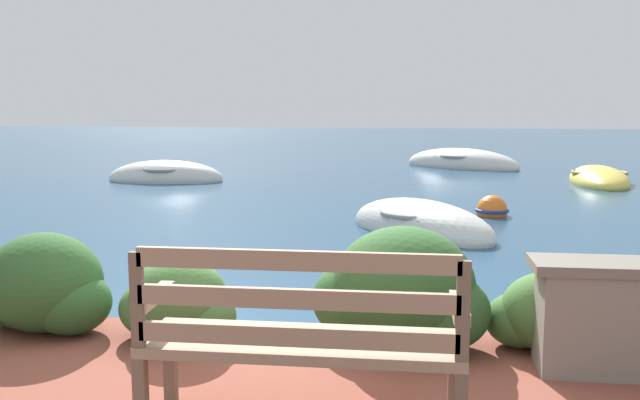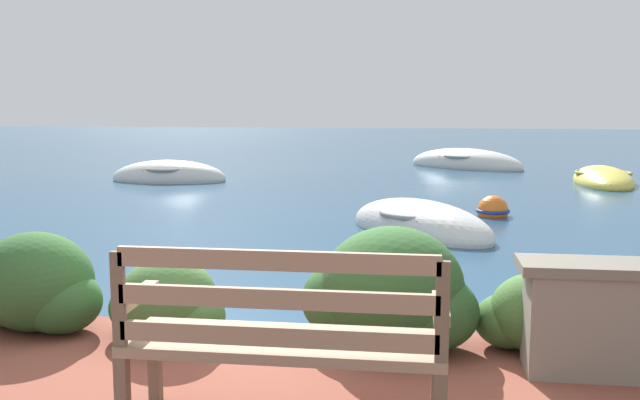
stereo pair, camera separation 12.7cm
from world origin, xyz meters
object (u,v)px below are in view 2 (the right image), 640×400
at_px(rowboat_far, 603,181).
at_px(rowboat_outer, 466,165).
at_px(park_bench, 282,335).
at_px(rowboat_nearest, 420,228).
at_px(rowboat_mid, 169,178).
at_px(mooring_buoy, 493,211).

xyz_separation_m(rowboat_far, rowboat_outer, (-2.70, 3.22, 0.02)).
bearing_deg(rowboat_outer, rowboat_far, 163.24).
distance_m(park_bench, rowboat_nearest, 6.53).
distance_m(rowboat_nearest, rowboat_mid, 7.76).
bearing_deg(rowboat_far, rowboat_outer, 44.45).
distance_m(rowboat_outer, mooring_buoy, 8.00).
relative_size(rowboat_far, rowboat_outer, 0.89).
xyz_separation_m(park_bench, rowboat_outer, (1.93, 16.02, -0.63)).
distance_m(rowboat_nearest, rowboat_far, 7.46).
bearing_deg(mooring_buoy, rowboat_far, 59.50).
bearing_deg(rowboat_mid, rowboat_outer, -150.29).
bearing_deg(rowboat_far, rowboat_nearest, 152.57).
height_order(rowboat_outer, mooring_buoy, rowboat_outer).
height_order(rowboat_nearest, rowboat_far, rowboat_nearest).
bearing_deg(rowboat_mid, mooring_buoy, 147.99).
height_order(rowboat_mid, rowboat_far, rowboat_mid).
distance_m(rowboat_nearest, rowboat_outer, 9.63).
xyz_separation_m(rowboat_mid, rowboat_far, (9.45, 0.86, -0.01)).
distance_m(rowboat_far, rowboat_outer, 4.20).
height_order(rowboat_nearest, mooring_buoy, rowboat_nearest).
relative_size(park_bench, mooring_buoy, 2.94).
xyz_separation_m(rowboat_mid, mooring_buoy, (6.63, -3.92, 0.01)).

